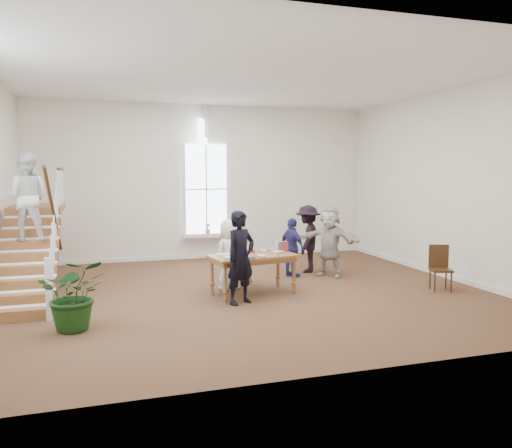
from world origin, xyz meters
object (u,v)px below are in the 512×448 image
object	(u,v)px
floor_plant	(75,294)
side_chair	(440,265)
elderly_woman	(230,254)
woman_cluster_c	(330,241)
woman_cluster_b	(308,239)
police_officer	(241,258)
woman_cluster_a	(292,248)
library_table	(253,259)
person_yellow	(237,247)

from	to	relation	value
floor_plant	side_chair	distance (m)	7.45
elderly_woman	floor_plant	world-z (taller)	elderly_woman
woman_cluster_c	woman_cluster_b	bearing A→B (deg)	161.54
police_officer	woman_cluster_a	xyz separation A→B (m)	(1.85, 2.02, -0.19)
police_officer	side_chair	world-z (taller)	police_officer
library_table	woman_cluster_b	distance (m)	2.71
person_yellow	elderly_woman	bearing A→B (deg)	22.15
floor_plant	woman_cluster_c	bearing A→B (deg)	24.31
police_officer	elderly_woman	xyz separation A→B (m)	(0.10, 1.25, -0.14)
library_table	side_chair	bearing A→B (deg)	-21.37
elderly_woman	woman_cluster_c	xyz separation A→B (m)	(2.65, 0.57, 0.10)
library_table	police_officer	distance (m)	0.80
police_officer	woman_cluster_c	xyz separation A→B (m)	(2.75, 1.82, -0.04)
floor_plant	person_yellow	bearing A→B (deg)	36.65
side_chair	woman_cluster_c	bearing A→B (deg)	150.29
woman_cluster_b	floor_plant	distance (m)	6.35
library_table	person_yellow	xyz separation A→B (m)	(-0.04, 1.10, 0.09)
police_officer	woman_cluster_c	world-z (taller)	police_officer
elderly_woman	police_officer	bearing A→B (deg)	57.50
police_officer	woman_cluster_a	distance (m)	2.75
library_table	floor_plant	xyz separation A→B (m)	(-3.44, -1.43, -0.16)
elderly_woman	side_chair	world-z (taller)	elderly_woman
person_yellow	woman_cluster_a	bearing A→B (deg)	153.66
library_table	floor_plant	world-z (taller)	floor_plant
floor_plant	library_table	bearing A→B (deg)	22.57
person_yellow	woman_cluster_b	bearing A→B (deg)	162.45
woman_cluster_c	library_table	bearing A→B (deg)	-106.43
woman_cluster_b	floor_plant	bearing A→B (deg)	-27.07
person_yellow	floor_plant	world-z (taller)	person_yellow
floor_plant	woman_cluster_b	bearing A→B (deg)	30.79
person_yellow	woman_cluster_b	distance (m)	2.18
side_chair	floor_plant	bearing A→B (deg)	-155.15
library_table	woman_cluster_b	xyz separation A→B (m)	(2.01, 1.82, 0.11)
library_table	woman_cluster_c	xyz separation A→B (m)	(2.31, 1.17, 0.12)
woman_cluster_a	woman_cluster_b	bearing A→B (deg)	-72.36
woman_cluster_a	side_chair	xyz separation A→B (m)	(2.58, -2.20, -0.18)
library_table	woman_cluster_c	world-z (taller)	woman_cluster_c
woman_cluster_a	woman_cluster_b	xyz separation A→B (m)	(0.60, 0.45, 0.14)
woman_cluster_c	elderly_woman	bearing A→B (deg)	-121.10
woman_cluster_b	side_chair	world-z (taller)	woman_cluster_b
elderly_woman	person_yellow	xyz separation A→B (m)	(0.30, 0.50, 0.07)
police_officer	elderly_woman	distance (m)	1.26
woman_cluster_a	police_officer	bearing A→B (deg)	118.24
elderly_woman	floor_plant	xyz separation A→B (m)	(-3.10, -2.03, -0.18)
elderly_woman	woman_cluster_c	size ratio (longest dim) A/B	0.89
library_table	person_yellow	size ratio (longest dim) A/B	1.14
side_chair	police_officer	bearing A→B (deg)	-162.04
woman_cluster_a	floor_plant	xyz separation A→B (m)	(-4.85, -2.80, -0.13)
elderly_woman	woman_cluster_a	size ratio (longest dim) A/B	1.06
woman_cluster_a	woman_cluster_b	size ratio (longest dim) A/B	0.84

